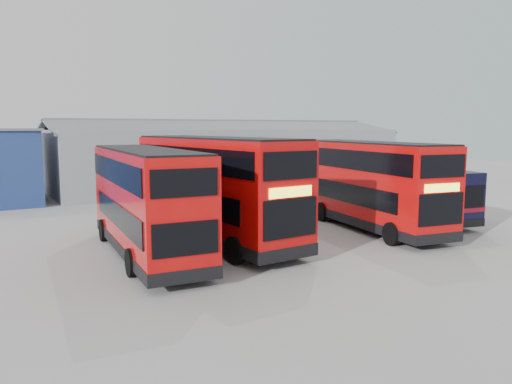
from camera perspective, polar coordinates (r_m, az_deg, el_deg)
name	(u,v)px	position (r m, az deg, el deg)	size (l,w,h in m)	color
ground_plane	(260,234)	(24.40, 0.40, -4.87)	(120.00, 120.00, 0.00)	gray
maintenance_shed	(225,156)	(45.34, -3.52, 4.11)	(30.50, 12.00, 5.89)	gray
double_decker_left	(146,203)	(20.46, -12.43, -1.27)	(3.19, 10.43, 4.35)	#BF0B0A
double_decker_centre	(214,190)	(22.68, -4.80, 0.24)	(3.59, 11.43, 4.76)	#BF0B0A
double_decker_right	(369,186)	(26.19, 12.75, 0.72)	(4.00, 10.80, 4.47)	#BF0B0A
single_decker_blue	(398,191)	(30.39, 15.89, 0.10)	(4.44, 11.23, 2.98)	black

